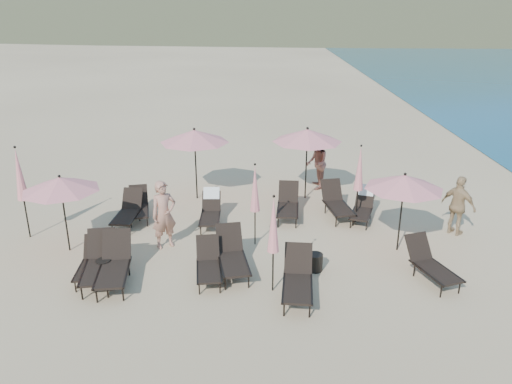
{
  "coord_description": "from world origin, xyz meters",
  "views": [
    {
      "loc": [
        -0.04,
        -10.34,
        6.26
      ],
      "look_at": [
        -0.2,
        3.5,
        1.1
      ],
      "focal_mm": 35.0,
      "sensor_mm": 36.0,
      "label": 1
    }
  ],
  "objects_px": {
    "lounger_2": "(232,255)",
    "lounger_3": "(208,263)",
    "umbrella_closed_3": "(255,189)",
    "beachgoer_b": "(317,163)",
    "lounger_12": "(114,264)",
    "lounger_1": "(92,262)",
    "lounger_11": "(363,206)",
    "umbrella_closed_1": "(360,169)",
    "umbrella_closed_2": "(19,175)",
    "lounger_5": "(431,263)",
    "beachgoer_c": "(458,206)",
    "lounger_8": "(211,210)",
    "side_table_1": "(315,262)",
    "beachgoer_a": "(164,215)",
    "lounger_7": "(128,211)",
    "side_table_0": "(104,268)",
    "lounger_4": "(298,278)",
    "lounger_6": "(139,206)",
    "umbrella_open_2": "(194,136)",
    "umbrella_closed_0": "(273,225)",
    "umbrella_open_0": "(60,184)",
    "lounger_9": "(288,204)",
    "lounger_10": "(337,202)",
    "lounger_0": "(99,262)",
    "umbrella_open_3": "(307,135)",
    "umbrella_open_1": "(404,182)"
  },
  "relations": [
    {
      "from": "lounger_1",
      "to": "beachgoer_b",
      "type": "relative_size",
      "value": 0.81
    },
    {
      "from": "lounger_5",
      "to": "side_table_0",
      "type": "bearing_deg",
      "value": 160.03
    },
    {
      "from": "lounger_2",
      "to": "lounger_3",
      "type": "relative_size",
      "value": 1.17
    },
    {
      "from": "lounger_7",
      "to": "side_table_1",
      "type": "height_order",
      "value": "lounger_7"
    },
    {
      "from": "lounger_9",
      "to": "lounger_12",
      "type": "relative_size",
      "value": 0.91
    },
    {
      "from": "lounger_4",
      "to": "umbrella_closed_3",
      "type": "height_order",
      "value": "umbrella_closed_3"
    },
    {
      "from": "lounger_5",
      "to": "lounger_6",
      "type": "bearing_deg",
      "value": 135.64
    },
    {
      "from": "umbrella_closed_2",
      "to": "beachgoer_c",
      "type": "bearing_deg",
      "value": 1.7
    },
    {
      "from": "lounger_1",
      "to": "lounger_12",
      "type": "relative_size",
      "value": 0.8
    },
    {
      "from": "umbrella_open_0",
      "to": "umbrella_open_2",
      "type": "distance_m",
      "value": 5.01
    },
    {
      "from": "umbrella_closed_1",
      "to": "side_table_1",
      "type": "distance_m",
      "value": 3.74
    },
    {
      "from": "umbrella_closed_1",
      "to": "lounger_5",
      "type": "bearing_deg",
      "value": -71.2
    },
    {
      "from": "umbrella_closed_0",
      "to": "beachgoer_c",
      "type": "height_order",
      "value": "umbrella_closed_0"
    },
    {
      "from": "lounger_8",
      "to": "umbrella_closed_2",
      "type": "bearing_deg",
      "value": -170.64
    },
    {
      "from": "lounger_0",
      "to": "beachgoer_b",
      "type": "relative_size",
      "value": 1.0
    },
    {
      "from": "lounger_10",
      "to": "beachgoer_a",
      "type": "relative_size",
      "value": 0.96
    },
    {
      "from": "lounger_0",
      "to": "lounger_11",
      "type": "height_order",
      "value": "lounger_0"
    },
    {
      "from": "lounger_10",
      "to": "umbrella_open_2",
      "type": "bearing_deg",
      "value": 151.12
    },
    {
      "from": "lounger_10",
      "to": "umbrella_open_3",
      "type": "xyz_separation_m",
      "value": [
        -0.85,
        1.59,
        1.76
      ]
    },
    {
      "from": "umbrella_closed_1",
      "to": "umbrella_closed_2",
      "type": "relative_size",
      "value": 0.91
    },
    {
      "from": "lounger_12",
      "to": "umbrella_closed_3",
      "type": "bearing_deg",
      "value": 24.55
    },
    {
      "from": "beachgoer_c",
      "to": "lounger_11",
      "type": "bearing_deg",
      "value": 26.78
    },
    {
      "from": "umbrella_closed_3",
      "to": "beachgoer_b",
      "type": "relative_size",
      "value": 1.25
    },
    {
      "from": "beachgoer_b",
      "to": "umbrella_closed_2",
      "type": "bearing_deg",
      "value": -62.51
    },
    {
      "from": "beachgoer_a",
      "to": "umbrella_closed_1",
      "type": "bearing_deg",
      "value": -14.55
    },
    {
      "from": "side_table_1",
      "to": "beachgoer_a",
      "type": "xyz_separation_m",
      "value": [
        -4.01,
        1.3,
        0.73
      ]
    },
    {
      "from": "umbrella_open_0",
      "to": "umbrella_open_3",
      "type": "height_order",
      "value": "umbrella_open_3"
    },
    {
      "from": "beachgoer_a",
      "to": "beachgoer_c",
      "type": "relative_size",
      "value": 1.08
    },
    {
      "from": "lounger_7",
      "to": "lounger_1",
      "type": "bearing_deg",
      "value": -88.95
    },
    {
      "from": "lounger_12",
      "to": "beachgoer_b",
      "type": "relative_size",
      "value": 1.01
    },
    {
      "from": "umbrella_closed_1",
      "to": "lounger_11",
      "type": "bearing_deg",
      "value": 40.54
    },
    {
      "from": "umbrella_open_2",
      "to": "umbrella_closed_0",
      "type": "bearing_deg",
      "value": -67.24
    },
    {
      "from": "umbrella_open_3",
      "to": "beachgoer_c",
      "type": "height_order",
      "value": "umbrella_open_3"
    },
    {
      "from": "umbrella_open_0",
      "to": "beachgoer_b",
      "type": "relative_size",
      "value": 1.15
    },
    {
      "from": "lounger_7",
      "to": "umbrella_open_1",
      "type": "relative_size",
      "value": 0.75
    },
    {
      "from": "umbrella_closed_0",
      "to": "umbrella_closed_3",
      "type": "distance_m",
      "value": 2.47
    },
    {
      "from": "umbrella_closed_2",
      "to": "side_table_0",
      "type": "relative_size",
      "value": 6.21
    },
    {
      "from": "beachgoer_c",
      "to": "umbrella_open_0",
      "type": "bearing_deg",
      "value": 55.28
    },
    {
      "from": "lounger_6",
      "to": "side_table_0",
      "type": "relative_size",
      "value": 3.73
    },
    {
      "from": "lounger_1",
      "to": "lounger_11",
      "type": "bearing_deg",
      "value": 21.75
    },
    {
      "from": "side_table_1",
      "to": "beachgoer_a",
      "type": "distance_m",
      "value": 4.27
    },
    {
      "from": "umbrella_closed_3",
      "to": "umbrella_closed_1",
      "type": "bearing_deg",
      "value": 27.07
    },
    {
      "from": "lounger_0",
      "to": "umbrella_open_3",
      "type": "height_order",
      "value": "umbrella_open_3"
    },
    {
      "from": "lounger_10",
      "to": "beachgoer_a",
      "type": "xyz_separation_m",
      "value": [
        -5.02,
        -2.21,
        0.49
      ]
    },
    {
      "from": "umbrella_closed_3",
      "to": "side_table_1",
      "type": "height_order",
      "value": "umbrella_closed_3"
    },
    {
      "from": "lounger_5",
      "to": "beachgoer_c",
      "type": "xyz_separation_m",
      "value": [
        1.57,
        2.63,
        0.44
      ]
    },
    {
      "from": "lounger_12",
      "to": "lounger_1",
      "type": "bearing_deg",
      "value": 150.62
    },
    {
      "from": "lounger_12",
      "to": "side_table_1",
      "type": "height_order",
      "value": "lounger_12"
    },
    {
      "from": "beachgoer_b",
      "to": "beachgoer_c",
      "type": "height_order",
      "value": "beachgoer_b"
    },
    {
      "from": "umbrella_closed_0",
      "to": "beachgoer_a",
      "type": "relative_size",
      "value": 1.26
    }
  ]
}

